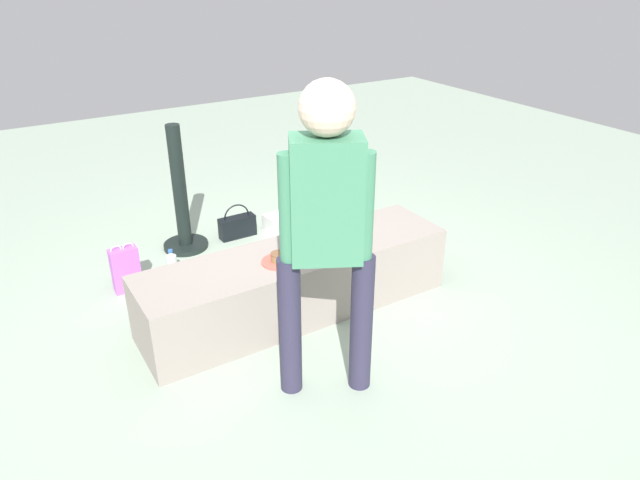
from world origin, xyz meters
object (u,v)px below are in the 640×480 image
cake_plate (279,259)px  handbag_black_leather (237,226)px  adult_standing (326,220)px  water_bottle_near_gift (172,265)px  party_cup_red (210,287)px  gift_bag (126,269)px  child_seated (317,216)px  cake_box_white (288,224)px

cake_plate → handbag_black_leather: 1.42m
adult_standing → water_bottle_near_gift: adult_standing is taller
party_cup_red → gift_bag: bearing=143.5°
child_seated → cake_plate: size_ratio=2.16×
cake_plate → cake_box_white: bearing=59.2°
water_bottle_near_gift → party_cup_red: (0.15, -0.37, -0.05)m
water_bottle_near_gift → cake_box_white: size_ratio=0.68×
child_seated → party_cup_red: (-0.58, 0.52, -0.61)m
gift_bag → child_seated: bearing=-39.4°
child_seated → handbag_black_leather: bearing=91.3°
gift_bag → handbag_black_leather: bearing=20.4°
water_bottle_near_gift → child_seated: bearing=-50.5°
cake_plate → gift_bag: 1.24m
party_cup_red → water_bottle_near_gift: bearing=111.7°
cake_box_white → handbag_black_leather: bearing=160.7°
child_seated → cake_box_white: bearing=71.0°
water_bottle_near_gift → party_cup_red: water_bottle_near_gift is taller
adult_standing → party_cup_red: bearing=98.1°
gift_bag → water_bottle_near_gift: gift_bag is taller
child_seated → cake_plate: 0.38m
gift_bag → party_cup_red: bearing=-36.5°
adult_standing → handbag_black_leather: (0.37, 2.01, -0.93)m
child_seated → adult_standing: (-0.40, -0.75, 0.36)m
adult_standing → party_cup_red: size_ratio=16.08×
adult_standing → handbag_black_leather: 2.25m
adult_standing → cake_plate: size_ratio=7.59×
water_bottle_near_gift → gift_bag: bearing=-178.4°
cake_box_white → handbag_black_leather: 0.44m
child_seated → gift_bag: size_ratio=1.31×
child_seated → cake_box_white: size_ratio=1.45×
cake_box_white → child_seated: bearing=-109.0°
child_seated → cake_box_white: (0.38, 1.12, -0.59)m
cake_plate → gift_bag: (-0.74, 0.95, -0.31)m
water_bottle_near_gift → party_cup_red: size_ratio=2.15×
cake_plate → water_bottle_near_gift: 1.10m
cake_box_white → adult_standing: bearing=-112.8°
water_bottle_near_gift → handbag_black_leather: 0.79m
cake_plate → party_cup_red: bearing=113.8°
party_cup_red → cake_plate: bearing=-66.2°
party_cup_red → handbag_black_leather: bearing=53.2°
adult_standing → cake_plate: 0.88m
cake_plate → handbag_black_leather: (0.29, 1.33, -0.37)m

